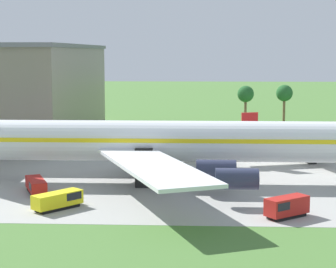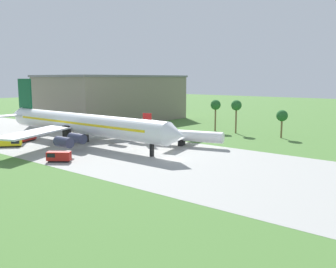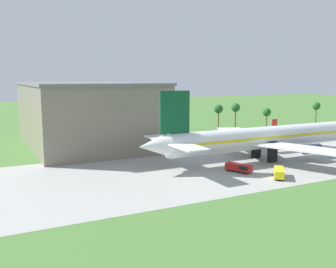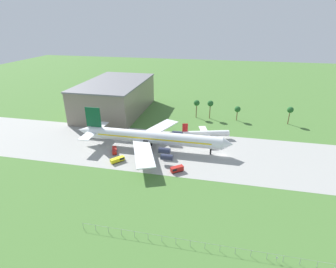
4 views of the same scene
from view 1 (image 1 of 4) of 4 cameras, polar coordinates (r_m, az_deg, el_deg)
jet_airliner at (r=86.33m, az=-0.85°, el=-0.69°), size 75.40×54.68×18.76m
regional_aircraft at (r=104.74m, az=13.12°, el=-1.11°), size 24.03×21.88×8.82m
baggage_tug at (r=70.18m, az=10.98°, el=-6.71°), size 5.45×4.79×2.37m
fuel_truck at (r=73.89m, az=-10.17°, el=-6.09°), size 5.61×6.01×2.05m
catering_van at (r=82.30m, az=-12.24°, el=-4.77°), size 4.31×6.54×1.92m
terminal_building at (r=139.89m, az=-15.14°, el=3.97°), size 36.72×61.20×20.20m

